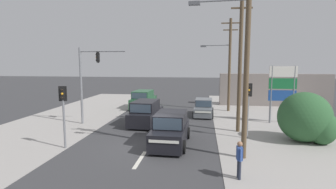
{
  "coord_description": "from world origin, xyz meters",
  "views": [
    {
      "loc": [
        3.08,
        -14.37,
        4.87
      ],
      "look_at": [
        0.62,
        4.0,
        2.58
      ],
      "focal_mm": 28.0,
      "sensor_mm": 36.0,
      "label": 1
    }
  ],
  "objects": [
    {
      "name": "kerb_right_verge",
      "position": [
        9.0,
        2.0,
        0.01
      ],
      "size": [
        10.0,
        44.0,
        0.02
      ],
      "primitive_type": "cube",
      "color": "#A39E99",
      "rests_on": "ground"
    },
    {
      "name": "lane_dash_mid",
      "position": [
        0.0,
        3.0,
        0.0
      ],
      "size": [
        0.2,
        2.4,
        0.01
      ],
      "primitive_type": "cube",
      "color": "silver",
      "rests_on": "ground"
    },
    {
      "name": "hatchback_crossing_left",
      "position": [
        3.18,
        9.48,
        0.7
      ],
      "size": [
        1.87,
        3.69,
        1.53
      ],
      "color": "slate",
      "rests_on": "ground"
    },
    {
      "name": "utility_pole_background_right",
      "position": [
        5.51,
        12.08,
        4.89
      ],
      "size": [
        3.77,
        0.67,
        9.07
      ],
      "color": "brown",
      "rests_on": "ground"
    },
    {
      "name": "ground_plane",
      "position": [
        0.0,
        0.0,
        0.0
      ],
      "size": [
        140.0,
        140.0,
        0.0
      ],
      "primitive_type": "plane",
      "color": "#3A3A3D"
    },
    {
      "name": "lane_dash_far",
      "position": [
        0.0,
        8.0,
        0.0
      ],
      "size": [
        0.2,
        2.4,
        0.01
      ],
      "primitive_type": "cube",
      "color": "silver",
      "rests_on": "ground"
    },
    {
      "name": "pedestrian_at_kerb",
      "position": [
        4.64,
        -3.6,
        0.93
      ],
      "size": [
        0.23,
        0.56,
        1.63
      ],
      "color": "#232838",
      "rests_on": "ground"
    },
    {
      "name": "roadside_bush",
      "position": [
        9.42,
        2.23,
        1.45
      ],
      "size": [
        3.3,
        2.83,
        3.08
      ],
      "color": "#2D5B33",
      "rests_on": "ground"
    },
    {
      "name": "utility_pole_foreground_right",
      "position": [
        5.07,
        -1.09,
        5.82
      ],
      "size": [
        3.78,
        0.49,
        10.89
      ],
      "color": "brown",
      "rests_on": "ground"
    },
    {
      "name": "kerb_left_verge",
      "position": [
        -8.5,
        4.0,
        0.01
      ],
      "size": [
        8.0,
        40.0,
        0.02
      ],
      "primitive_type": "cube",
      "color": "#A39E99",
      "rests_on": "ground"
    },
    {
      "name": "shopping_plaza_sign",
      "position": [
        9.33,
        7.22,
        2.98
      ],
      "size": [
        2.1,
        0.16,
        4.6
      ],
      "color": "slate",
      "rests_on": "ground"
    },
    {
      "name": "lane_dash_near",
      "position": [
        0.0,
        -2.0,
        0.0
      ],
      "size": [
        0.2,
        2.4,
        0.01
      ],
      "primitive_type": "cube",
      "color": "silver",
      "rests_on": "ground"
    },
    {
      "name": "suv_oncoming_mid",
      "position": [
        1.22,
        0.69,
        0.88
      ],
      "size": [
        2.16,
        4.59,
        1.9
      ],
      "color": "black",
      "rests_on": "ground"
    },
    {
      "name": "shopfront_wall_far",
      "position": [
        11.0,
        16.0,
        1.8
      ],
      "size": [
        12.0,
        1.0,
        3.6
      ],
      "primitive_type": "cube",
      "color": "gray",
      "rests_on": "ground"
    },
    {
      "name": "traffic_signal_mast",
      "position": [
        -5.84,
        4.98,
        3.83
      ],
      "size": [
        3.69,
        0.44,
        6.0
      ],
      "color": "slate",
      "rests_on": "ground"
    },
    {
      "name": "pedestal_signal_left_kerb",
      "position": [
        -4.63,
        -0.86,
        2.42
      ],
      "size": [
        0.44,
        0.31,
        3.56
      ],
      "color": "slate",
      "rests_on": "ground"
    },
    {
      "name": "utility_pole_midground_right",
      "position": [
        5.58,
        4.14,
        5.02
      ],
      "size": [
        1.8,
        0.26,
        9.57
      ],
      "color": "brown",
      "rests_on": "ground"
    },
    {
      "name": "suv_kerbside_parked",
      "position": [
        -3.18,
        12.62,
        0.88
      ],
      "size": [
        2.24,
        4.62,
        1.9
      ],
      "color": "#235633",
      "rests_on": "ground"
    },
    {
      "name": "pedestal_signal_right_kerb",
      "position": [
        5.94,
        2.51,
        2.42
      ],
      "size": [
        0.44,
        0.29,
        3.56
      ],
      "color": "slate",
      "rests_on": "ground"
    },
    {
      "name": "suv_receding_far",
      "position": [
        -1.34,
        5.47,
        0.88
      ],
      "size": [
        2.23,
        4.62,
        1.9
      ],
      "color": "black",
      "rests_on": "ground"
    }
  ]
}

